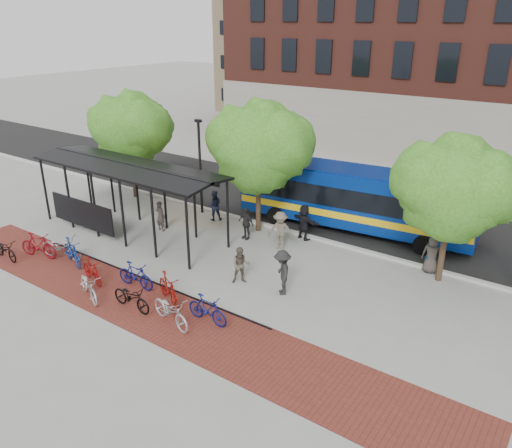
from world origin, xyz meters
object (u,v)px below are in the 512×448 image
Objects in this scene: bus at (355,196)px; pedestrian_6 at (432,254)px; lamp_post_left at (200,164)px; bus_shelter at (126,174)px; bike_7 at (136,275)px; pedestrian_3 at (280,231)px; bike_6 at (89,286)px; bike_1 at (38,245)px; bike_10 at (171,311)px; pedestrian_4 at (246,223)px; pedestrian_7 at (430,255)px; bike_2 at (62,247)px; bike_8 at (131,297)px; pedestrian_8 at (241,265)px; pedestrian_5 at (304,222)px; bike_5 at (92,271)px; tree_c at (456,186)px; pedestrian_1 at (160,216)px; bike_11 at (207,309)px; bike_9 at (168,289)px; pedestrian_2 at (214,205)px; bike_0 at (6,249)px; bike_3 at (72,252)px; pedestrian_9 at (282,272)px; tree_b at (261,144)px.

pedestrian_6 is at bearing -33.15° from bus.
bus_shelter is at bearing -105.53° from lamp_post_left.
pedestrian_3 is (2.75, 6.31, 0.38)m from bike_7.
lamp_post_left is 9.99m from bike_6.
bike_10 is (8.57, -0.46, -0.04)m from bike_1.
pedestrian_7 is (8.34, 1.67, -0.01)m from pedestrian_4.
bike_2 is 5.84m from bike_8.
pedestrian_6 is 1.08× the size of pedestrian_8.
bike_6 is at bearing 82.82° from pedestrian_5.
bike_5 is at bearing 75.88° from pedestrian_5.
lamp_post_left is at bearing 178.90° from tree_c.
pedestrian_1 is 12.87m from pedestrian_7.
pedestrian_3 reaches higher than bike_11.
pedestrian_3 is at bearing 10.86° from bike_11.
bike_9 is 1.19× the size of pedestrian_2.
bike_1 is (1.03, 0.96, 0.12)m from bike_0.
bike_0 is 8.65m from bike_9.
bike_1 is 5.65m from bike_7.
pedestrian_5 reaches higher than bike_8.
pedestrian_3 is at bearing -27.19° from bike_7.
bike_6 is at bearing -138.80° from pedestrian_3.
pedestrian_3 reaches higher than bike_5.
bus is 7.66× the size of pedestrian_1.
lamp_post_left is at bearing -89.24° from pedestrian_1.
bike_10 is 1.27m from bike_11.
lamp_post_left is at bearing -15.69° from bike_0.
pedestrian_6 is (12.51, 3.30, 0.06)m from pedestrian_1.
pedestrian_2 is at bearing -178.98° from tree_c.
bike_9 is 8.42m from pedestrian_2.
bike_9 is at bearing 85.81° from bike_11.
bike_3 is at bearing -80.75° from bus_shelter.
lamp_post_left is 3.30× the size of pedestrian_1.
pedestrian_9 is at bearing 126.09° from pedestrian_5.
bike_10 is at bearing -79.42° from bike_5.
bike_9 is 3.09m from pedestrian_8.
pedestrian_2 is 0.89× the size of pedestrian_3.
pedestrian_7 is at bearing -31.25° from bike_11.
pedestrian_6 reaches higher than bike_10.
pedestrian_2 is at bearing 21.50° from pedestrian_5.
bike_7 is 0.92× the size of bike_9.
pedestrian_4 is (4.10, 1.65, 0.03)m from pedestrian_1.
pedestrian_8 is (3.17, 2.73, 0.23)m from bike_7.
bike_5 is at bearing -125.54° from bus.
bike_9 is at bearing -122.17° from pedestrian_3.
bike_3 is at bearing 33.12° from pedestrian_2.
bike_6 is at bearing 103.41° from bike_8.
bike_2 is 0.84m from bike_3.
bike_6 is (-1.61, -9.17, -3.94)m from tree_b.
pedestrian_8 is (6.99, 2.89, 0.20)m from bike_3.
pedestrian_4 is at bearing -10.42° from bike_7.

